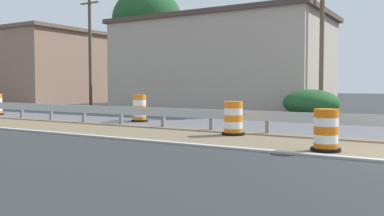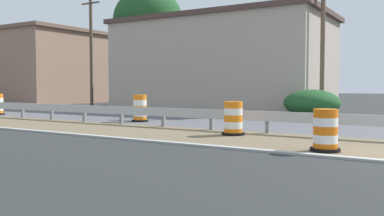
{
  "view_description": "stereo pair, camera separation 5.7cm",
  "coord_description": "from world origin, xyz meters",
  "px_view_note": "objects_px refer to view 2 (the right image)",
  "views": [
    {
      "loc": [
        -10.25,
        0.56,
        1.51
      ],
      "look_at": [
        1.21,
        7.52,
        0.8
      ],
      "focal_mm": 38.86,
      "sensor_mm": 36.0,
      "label": 1
    },
    {
      "loc": [
        -10.22,
        0.51,
        1.51
      ],
      "look_at": [
        1.21,
        7.52,
        0.8
      ],
      "focal_mm": 38.86,
      "sensor_mm": 36.0,
      "label": 2
    }
  ],
  "objects_px": {
    "traffic_barrel_nearest": "(325,132)",
    "traffic_barrel_mid": "(140,109)",
    "utility_pole_near": "(323,23)",
    "traffic_barrel_close": "(233,120)",
    "utility_pole_mid": "(91,49)"
  },
  "relations": [
    {
      "from": "traffic_barrel_nearest",
      "to": "traffic_barrel_mid",
      "type": "relative_size",
      "value": 0.86
    },
    {
      "from": "utility_pole_near",
      "to": "traffic_barrel_close",
      "type": "bearing_deg",
      "value": -179.7
    },
    {
      "from": "traffic_barrel_close",
      "to": "utility_pole_mid",
      "type": "relative_size",
      "value": 0.12
    },
    {
      "from": "traffic_barrel_nearest",
      "to": "traffic_barrel_mid",
      "type": "bearing_deg",
      "value": 64.92
    },
    {
      "from": "traffic_barrel_nearest",
      "to": "utility_pole_mid",
      "type": "height_order",
      "value": "utility_pole_mid"
    },
    {
      "from": "traffic_barrel_mid",
      "to": "utility_pole_near",
      "type": "distance_m",
      "value": 11.02
    },
    {
      "from": "traffic_barrel_close",
      "to": "traffic_barrel_mid",
      "type": "height_order",
      "value": "traffic_barrel_mid"
    },
    {
      "from": "traffic_barrel_nearest",
      "to": "utility_pole_near",
      "type": "height_order",
      "value": "utility_pole_near"
    },
    {
      "from": "utility_pole_mid",
      "to": "traffic_barrel_close",
      "type": "bearing_deg",
      "value": -123.4
    },
    {
      "from": "traffic_barrel_nearest",
      "to": "utility_pole_mid",
      "type": "distance_m",
      "value": 25.23
    },
    {
      "from": "traffic_barrel_close",
      "to": "utility_pole_mid",
      "type": "distance_m",
      "value": 21.59
    },
    {
      "from": "utility_pole_near",
      "to": "traffic_barrel_mid",
      "type": "bearing_deg",
      "value": 147.68
    },
    {
      "from": "traffic_barrel_close",
      "to": "utility_pole_mid",
      "type": "xyz_separation_m",
      "value": [
        11.69,
        17.74,
        3.85
      ]
    },
    {
      "from": "traffic_barrel_nearest",
      "to": "traffic_barrel_mid",
      "type": "xyz_separation_m",
      "value": [
        4.07,
        8.71,
        0.08
      ]
    },
    {
      "from": "traffic_barrel_mid",
      "to": "utility_pole_mid",
      "type": "height_order",
      "value": "utility_pole_mid"
    }
  ]
}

